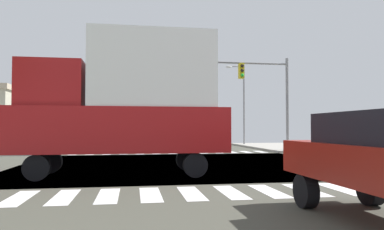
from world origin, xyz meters
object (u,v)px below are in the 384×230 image
Objects in this scene: box_truck_farside_1 at (127,100)px; street_lamp at (241,97)px; pickup_leading_1 at (135,130)px; suv_crossing_1 at (110,129)px; traffic_signal_mast at (247,81)px.

street_lamp is at bearing -27.09° from box_truck_farside_1.
box_truck_farside_1 is 34.97m from pickup_leading_1.
box_truck_farside_1 is at bearing 94.39° from suv_crossing_1.
street_lamp is at bearing 130.66° from suv_crossing_1.
traffic_signal_mast is at bearing -104.32° from street_lamp.
street_lamp is 21.86m from box_truck_farside_1.
street_lamp is 18.50m from pickup_leading_1.
street_lamp reaches higher than box_truck_farside_1.
traffic_signal_mast reaches higher than box_truck_farside_1.
pickup_leading_1 is (0.39, 34.95, -1.27)m from box_truck_farside_1.
box_truck_farside_1 is (-7.70, -10.69, -2.14)m from traffic_signal_mast.
box_truck_farside_1 is at bearing 89.35° from pickup_leading_1.
box_truck_farside_1 is 1.57× the size of suv_crossing_1.
pickup_leading_1 is at bearing -162.13° from suv_crossing_1.
traffic_signal_mast is 13.35m from box_truck_farside_1.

